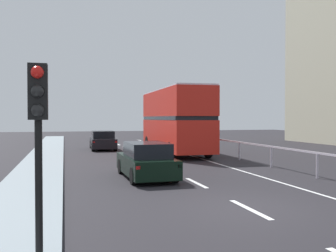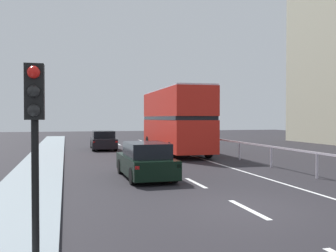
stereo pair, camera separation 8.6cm
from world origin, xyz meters
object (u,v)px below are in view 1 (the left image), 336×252
Objects in this scene: hatchback_car_near at (146,161)px; double_decker_bus_red at (175,119)px; sedan_car_ahead at (103,140)px; traffic_signal_pole at (38,113)px.

double_decker_bus_red is at bearing 66.61° from hatchback_car_near.
double_decker_bus_red is 2.36× the size of hatchback_car_near.
hatchback_car_near is 0.96× the size of sedan_car_ahead.
traffic_signal_pole is 23.18m from sedan_car_ahead.
traffic_signal_pole is at bearing -111.51° from double_decker_bus_red.
hatchback_car_near is 1.35× the size of traffic_signal_pole.
sedan_car_ahead is at bearing 136.33° from double_decker_bus_red.
traffic_signal_pole reaches higher than sedan_car_ahead.
hatchback_car_near reaches higher than sedan_car_ahead.
double_decker_bus_red reaches higher than hatchback_car_near.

